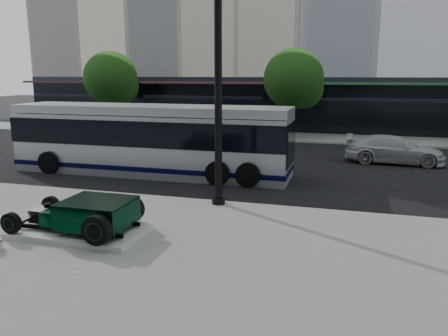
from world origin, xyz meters
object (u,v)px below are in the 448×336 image
(hot_rod, at_px, (90,214))
(lamppost, at_px, (218,91))
(transit_bus, at_px, (151,139))
(white_sedan, at_px, (394,150))

(hot_rod, relative_size, lamppost, 0.42)
(lamppost, relative_size, transit_bus, 0.64)
(hot_rod, height_order, white_sedan, white_sedan)
(hot_rod, height_order, transit_bus, transit_bus)
(lamppost, height_order, white_sedan, lamppost)
(white_sedan, bearing_deg, lamppost, 148.49)
(lamppost, distance_m, transit_bus, 6.23)
(transit_bus, bearing_deg, hot_rod, -76.48)
(white_sedan, bearing_deg, transit_bus, 118.66)
(lamppost, bearing_deg, hot_rod, -123.57)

